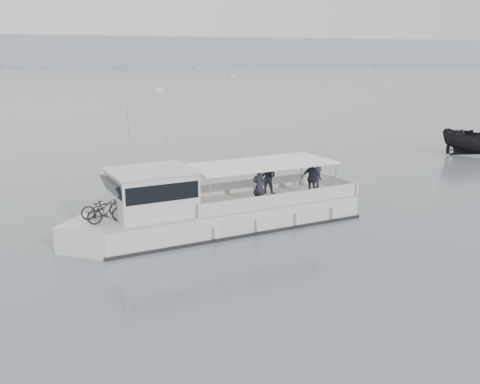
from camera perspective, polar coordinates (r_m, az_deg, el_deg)
name	(u,v)px	position (r m, az deg, el deg)	size (l,w,h in m)	color
ground	(224,216)	(26.23, -1.69, -2.58)	(1400.00, 1400.00, 0.00)	slate
headland	(49,51)	(583.97, -19.69, 13.99)	(1400.00, 90.00, 28.00)	#939EA8
tour_boat	(205,210)	(23.85, -3.72, -1.93)	(14.02, 5.04, 5.83)	silver
moored_fleet	(51,77)	(219.74, -19.53, 11.48)	(396.65, 338.83, 9.83)	silver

